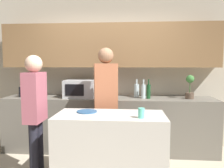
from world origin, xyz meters
TOP-DOWN VIEW (x-y plane):
  - back_wall at (0.00, 1.66)m, footprint 6.40×0.40m
  - back_counter at (0.00, 1.39)m, footprint 3.60×0.62m
  - kitchen_island at (0.13, 0.31)m, footprint 1.34×0.63m
  - microwave at (-0.49, 1.37)m, footprint 0.52×0.39m
  - toaster at (-1.42, 1.37)m, footprint 0.26×0.16m
  - potted_plant at (1.36, 1.37)m, footprint 0.14×0.14m
  - bottle_0 at (0.48, 1.48)m, footprint 0.09×0.09m
  - bottle_1 at (0.59, 1.34)m, footprint 0.07×0.07m
  - bottle_2 at (0.68, 1.33)m, footprint 0.07×0.07m
  - plate_on_island at (-0.19, 0.40)m, footprint 0.26×0.26m
  - cup_0 at (0.49, 0.15)m, footprint 0.08×0.08m
  - person_left at (-0.83, 0.30)m, footprint 0.21×0.34m
  - person_center at (0.01, 0.88)m, footprint 0.37×0.25m

SIDE VIEW (x-z plane):
  - kitchen_island at x=0.13m, z-range 0.00..0.89m
  - back_counter at x=0.00m, z-range 0.00..0.93m
  - plate_on_island at x=-0.19m, z-range 0.89..0.91m
  - cup_0 at x=0.49m, z-range 0.89..1.01m
  - person_left at x=-0.83m, z-range 0.15..1.77m
  - toaster at x=-1.42m, z-range 0.93..1.11m
  - person_center at x=0.01m, z-range 0.18..1.92m
  - bottle_0 at x=0.48m, z-range 0.89..1.21m
  - bottle_1 at x=0.59m, z-range 0.89..1.21m
  - bottle_2 at x=0.68m, z-range 0.89..1.22m
  - microwave at x=-0.49m, z-range 0.93..1.23m
  - potted_plant at x=1.36m, z-range 0.93..1.33m
  - back_wall at x=0.00m, z-range 0.19..2.89m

